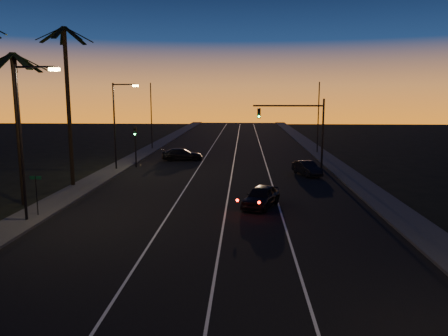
{
  "coord_description": "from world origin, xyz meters",
  "views": [
    {
      "loc": [
        1.67,
        -4.04,
        7.3
      ],
      "look_at": [
        0.46,
        21.63,
        3.02
      ],
      "focal_mm": 35.0,
      "sensor_mm": 36.0,
      "label": 1
    }
  ],
  "objects_px": {
    "signal_mast": "(299,121)",
    "lead_car": "(261,196)",
    "cross_car": "(182,154)",
    "right_car": "(307,168)"
  },
  "relations": [
    {
      "from": "signal_mast",
      "to": "lead_car",
      "type": "bearing_deg",
      "value": -105.32
    },
    {
      "from": "lead_car",
      "to": "cross_car",
      "type": "height_order",
      "value": "lead_car"
    },
    {
      "from": "right_car",
      "to": "cross_car",
      "type": "relative_size",
      "value": 0.85
    },
    {
      "from": "cross_car",
      "to": "right_car",
      "type": "bearing_deg",
      "value": -34.47
    },
    {
      "from": "right_car",
      "to": "lead_car",
      "type": "bearing_deg",
      "value": -111.45
    },
    {
      "from": "signal_mast",
      "to": "lead_car",
      "type": "height_order",
      "value": "signal_mast"
    },
    {
      "from": "signal_mast",
      "to": "right_car",
      "type": "distance_m",
      "value": 5.71
    },
    {
      "from": "signal_mast",
      "to": "right_car",
      "type": "bearing_deg",
      "value": -85.04
    },
    {
      "from": "cross_car",
      "to": "signal_mast",
      "type": "bearing_deg",
      "value": -21.4
    },
    {
      "from": "lead_car",
      "to": "cross_car",
      "type": "bearing_deg",
      "value": 111.57
    }
  ]
}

